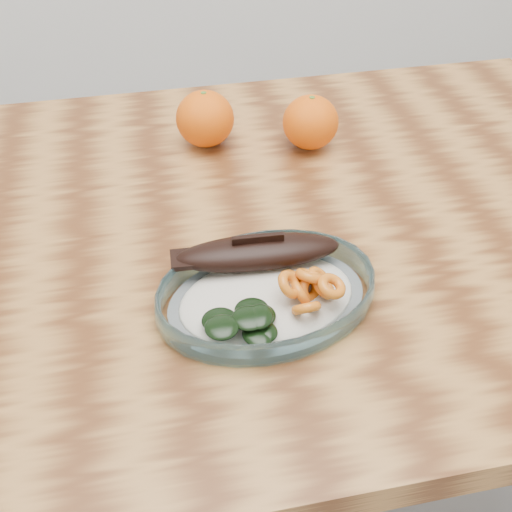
{
  "coord_description": "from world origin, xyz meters",
  "views": [
    {
      "loc": [
        -0.12,
        -0.66,
        1.26
      ],
      "look_at": [
        -0.0,
        -0.1,
        0.77
      ],
      "focal_mm": 45.0,
      "sensor_mm": 36.0,
      "label": 1
    }
  ],
  "objects_px": {
    "dining_table": "(243,276)",
    "orange_right": "(311,122)",
    "orange_left": "(205,119)",
    "plated_meal": "(267,291)"
  },
  "relations": [
    {
      "from": "dining_table",
      "to": "orange_right",
      "type": "xyz_separation_m",
      "value": [
        0.14,
        0.16,
        0.14
      ]
    },
    {
      "from": "orange_left",
      "to": "orange_right",
      "type": "relative_size",
      "value": 1.04
    },
    {
      "from": "orange_left",
      "to": "plated_meal",
      "type": "bearing_deg",
      "value": -87.34
    },
    {
      "from": "plated_meal",
      "to": "orange_right",
      "type": "height_order",
      "value": "orange_right"
    },
    {
      "from": "dining_table",
      "to": "orange_left",
      "type": "height_order",
      "value": "orange_left"
    },
    {
      "from": "dining_table",
      "to": "orange_left",
      "type": "xyz_separation_m",
      "value": [
        -0.02,
        0.2,
        0.14
      ]
    },
    {
      "from": "orange_left",
      "to": "orange_right",
      "type": "xyz_separation_m",
      "value": [
        0.15,
        -0.04,
        -0.0
      ]
    },
    {
      "from": "orange_right",
      "to": "dining_table",
      "type": "bearing_deg",
      "value": -129.86
    },
    {
      "from": "orange_left",
      "to": "dining_table",
      "type": "bearing_deg",
      "value": -84.87
    },
    {
      "from": "orange_left",
      "to": "orange_right",
      "type": "height_order",
      "value": "orange_left"
    }
  ]
}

